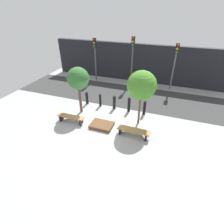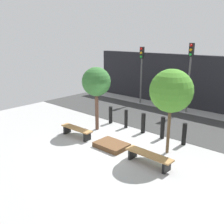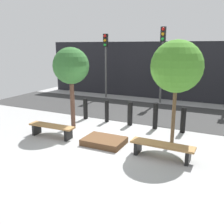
{
  "view_description": "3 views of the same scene",
  "coord_description": "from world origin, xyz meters",
  "px_view_note": "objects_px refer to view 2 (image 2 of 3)",
  "views": [
    {
      "loc": [
        3.53,
        -8.02,
        6.42
      ],
      "look_at": [
        0.55,
        0.23,
        0.99
      ],
      "focal_mm": 28.0,
      "sensor_mm": 36.0,
      "label": 1
    },
    {
      "loc": [
        6.52,
        -7.34,
        4.52
      ],
      "look_at": [
        -0.53,
        0.54,
        1.34
      ],
      "focal_mm": 40.0,
      "sensor_mm": 36.0,
      "label": 2
    },
    {
      "loc": [
        3.64,
        -7.02,
        3.2
      ],
      "look_at": [
        0.12,
        0.28,
        1.04
      ],
      "focal_mm": 40.0,
      "sensor_mm": 36.0,
      "label": 3
    }
  ],
  "objects_px": {
    "bollard_far_left": "(111,115)",
    "traffic_light_mid_west": "(190,66)",
    "bench_right": "(149,157)",
    "bollard_center": "(143,123)",
    "bollard_right": "(163,128)",
    "bollard_left": "(126,119)",
    "planter_bed": "(111,145)",
    "bench_left": "(77,130)",
    "bollard_far_right": "(184,134)",
    "traffic_light_west": "(141,65)",
    "tree_behind_right_bench": "(171,91)",
    "tree_behind_left_bench": "(96,82)"
  },
  "relations": [
    {
      "from": "bollard_center",
      "to": "bollard_right",
      "type": "relative_size",
      "value": 0.95
    },
    {
      "from": "bollard_far_left",
      "to": "traffic_light_mid_west",
      "type": "distance_m",
      "value": 5.69
    },
    {
      "from": "bench_left",
      "to": "bollard_far_left",
      "type": "distance_m",
      "value": 2.53
    },
    {
      "from": "planter_bed",
      "to": "bollard_left",
      "type": "relative_size",
      "value": 1.42
    },
    {
      "from": "tree_behind_left_bench",
      "to": "bollard_right",
      "type": "distance_m",
      "value": 3.82
    },
    {
      "from": "bench_left",
      "to": "bollard_far_right",
      "type": "height_order",
      "value": "bollard_far_right"
    },
    {
      "from": "traffic_light_west",
      "to": "bollard_left",
      "type": "bearing_deg",
      "value": -62.49
    },
    {
      "from": "bollard_center",
      "to": "planter_bed",
      "type": "bearing_deg",
      "value": -90.0
    },
    {
      "from": "planter_bed",
      "to": "traffic_light_west",
      "type": "relative_size",
      "value": 0.35
    },
    {
      "from": "bollard_center",
      "to": "traffic_light_west",
      "type": "relative_size",
      "value": 0.25
    },
    {
      "from": "tree_behind_left_bench",
      "to": "bollard_far_left",
      "type": "distance_m",
      "value": 2.29
    },
    {
      "from": "bench_right",
      "to": "bollard_left",
      "type": "bearing_deg",
      "value": 142.21
    },
    {
      "from": "bollard_right",
      "to": "tree_behind_right_bench",
      "type": "bearing_deg",
      "value": -51.17
    },
    {
      "from": "bench_left",
      "to": "bollard_far_right",
      "type": "distance_m",
      "value": 4.88
    },
    {
      "from": "bollard_right",
      "to": "bench_left",
      "type": "bearing_deg",
      "value": -140.82
    },
    {
      "from": "bollard_right",
      "to": "bollard_center",
      "type": "bearing_deg",
      "value": 180.0
    },
    {
      "from": "planter_bed",
      "to": "bollard_center",
      "type": "distance_m",
      "value": 2.35
    },
    {
      "from": "bench_left",
      "to": "traffic_light_mid_west",
      "type": "xyz_separation_m",
      "value": [
        2.02,
        7.21,
        2.55
      ]
    },
    {
      "from": "tree_behind_right_bench",
      "to": "bollard_far_left",
      "type": "xyz_separation_m",
      "value": [
        -4.17,
        1.17,
        -2.09
      ]
    },
    {
      "from": "bollard_left",
      "to": "traffic_light_mid_west",
      "type": "distance_m",
      "value": 5.37
    },
    {
      "from": "bench_left",
      "to": "planter_bed",
      "type": "xyz_separation_m",
      "value": [
        2.02,
        0.2,
        -0.22
      ]
    },
    {
      "from": "planter_bed",
      "to": "bollard_right",
      "type": "relative_size",
      "value": 1.3
    },
    {
      "from": "tree_behind_left_bench",
      "to": "bollard_left",
      "type": "height_order",
      "value": "tree_behind_left_bench"
    },
    {
      "from": "bench_right",
      "to": "bollard_right",
      "type": "relative_size",
      "value": 1.8
    },
    {
      "from": "tree_behind_left_bench",
      "to": "bollard_left",
      "type": "xyz_separation_m",
      "value": [
        0.94,
        1.17,
        -1.94
      ]
    },
    {
      "from": "traffic_light_mid_west",
      "to": "bench_right",
      "type": "bearing_deg",
      "value": -74.36
    },
    {
      "from": "tree_behind_right_bench",
      "to": "bollard_far_left",
      "type": "height_order",
      "value": "tree_behind_right_bench"
    },
    {
      "from": "bollard_right",
      "to": "traffic_light_west",
      "type": "distance_m",
      "value": 6.91
    },
    {
      "from": "planter_bed",
      "to": "traffic_light_mid_west",
      "type": "distance_m",
      "value": 7.54
    },
    {
      "from": "bollard_center",
      "to": "traffic_light_mid_west",
      "type": "bearing_deg",
      "value": 90.0
    },
    {
      "from": "bench_left",
      "to": "traffic_light_mid_west",
      "type": "distance_m",
      "value": 7.91
    },
    {
      "from": "bench_right",
      "to": "bollard_right",
      "type": "bearing_deg",
      "value": 111.89
    },
    {
      "from": "tree_behind_left_bench",
      "to": "bollard_center",
      "type": "bearing_deg",
      "value": 30.13
    },
    {
      "from": "tree_behind_right_bench",
      "to": "bollard_far_left",
      "type": "bearing_deg",
      "value": 164.31
    },
    {
      "from": "bench_left",
      "to": "tree_behind_left_bench",
      "type": "height_order",
      "value": "tree_behind_left_bench"
    },
    {
      "from": "bollard_center",
      "to": "bench_left",
      "type": "bearing_deg",
      "value": -128.68
    },
    {
      "from": "bollard_left",
      "to": "bollard_right",
      "type": "xyz_separation_m",
      "value": [
        2.15,
        0.0,
        0.04
      ]
    },
    {
      "from": "bollard_left",
      "to": "traffic_light_west",
      "type": "bearing_deg",
      "value": 117.51
    },
    {
      "from": "bench_right",
      "to": "traffic_light_west",
      "type": "relative_size",
      "value": 0.48
    },
    {
      "from": "bollard_far_left",
      "to": "bollard_right",
      "type": "distance_m",
      "value": 3.23
    },
    {
      "from": "planter_bed",
      "to": "bollard_left",
      "type": "bearing_deg",
      "value": 114.86
    },
    {
      "from": "planter_bed",
      "to": "bollard_far_right",
      "type": "height_order",
      "value": "bollard_far_right"
    },
    {
      "from": "bollard_right",
      "to": "bench_right",
      "type": "bearing_deg",
      "value": -69.5
    },
    {
      "from": "bench_left",
      "to": "traffic_light_west",
      "type": "height_order",
      "value": "traffic_light_west"
    },
    {
      "from": "planter_bed",
      "to": "bollard_left",
      "type": "height_order",
      "value": "bollard_left"
    },
    {
      "from": "bench_left",
      "to": "bollard_left",
      "type": "xyz_separation_m",
      "value": [
        0.94,
        2.52,
        0.16
      ]
    },
    {
      "from": "bollard_far_right",
      "to": "bench_left",
      "type": "bearing_deg",
      "value": -148.84
    },
    {
      "from": "planter_bed",
      "to": "bench_left",
      "type": "bearing_deg",
      "value": -174.34
    },
    {
      "from": "bench_left",
      "to": "bollard_right",
      "type": "relative_size",
      "value": 1.7
    },
    {
      "from": "bench_right",
      "to": "traffic_light_mid_west",
      "type": "height_order",
      "value": "traffic_light_mid_west"
    }
  ]
}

